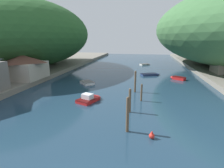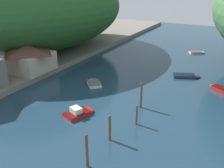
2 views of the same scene
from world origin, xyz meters
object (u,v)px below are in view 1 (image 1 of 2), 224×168
boathouse_shed (23,66)px  boat_far_right_bank (177,78)px  boat_small_dinghy (86,82)px  channel_buoy_near (152,135)px  boat_mid_channel (151,74)px  boat_far_upstream (90,98)px  boat_near_quay (145,64)px

boathouse_shed → boat_far_right_bank: (30.98, 8.91, -3.05)m
boathouse_shed → boat_small_dinghy: bearing=7.9°
boathouse_shed → channel_buoy_near: (24.79, -16.13, -3.07)m
channel_buoy_near → boat_small_dinghy: bearing=124.7°
boathouse_shed → boat_small_dinghy: boathouse_shed is taller
boat_far_right_bank → channel_buoy_near: channel_buoy_near is taller
boat_mid_channel → boat_small_dinghy: (-12.95, -10.64, 0.03)m
boat_far_upstream → boat_far_right_bank: size_ratio=1.27×
boathouse_shed → boat_far_right_bank: 32.38m
boat_far_upstream → boat_near_quay: size_ratio=1.13×
boat_mid_channel → boat_far_upstream: size_ratio=1.15×
boat_near_quay → boat_small_dinghy: boat_small_dinghy is taller
boat_far_right_bank → channel_buoy_near: 25.80m
boat_near_quay → boat_far_right_bank: 21.74m
boat_near_quay → boat_far_right_bank: boat_far_right_bank is taller
boat_far_upstream → boat_near_quay: boat_far_upstream is taller
boat_mid_channel → boat_near_quay: (-1.42, 17.11, -0.02)m
boathouse_shed → channel_buoy_near: boathouse_shed is taller
boat_far_upstream → boathouse_shed: bearing=175.3°
channel_buoy_near → boat_near_quay: bearing=91.0°
boat_far_right_bank → channel_buoy_near: size_ratio=4.44×
boat_small_dinghy → boat_far_upstream: bearing=-111.8°
boat_near_quay → channel_buoy_near: bearing=-29.7°
boat_small_dinghy → boat_near_quay: bearing=24.0°
boat_far_upstream → boat_small_dinghy: (-3.77, 9.46, -0.09)m
boat_mid_channel → boat_near_quay: bearing=161.5°
boat_far_upstream → boat_near_quay: (7.76, 37.21, -0.14)m
boat_far_right_bank → boat_small_dinghy: bearing=145.5°
boat_mid_channel → channel_buoy_near: size_ratio=6.49×
boathouse_shed → boat_far_right_bank: size_ratio=2.27×
boathouse_shed → channel_buoy_near: 29.73m
boat_mid_channel → boat_far_upstream: 22.10m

